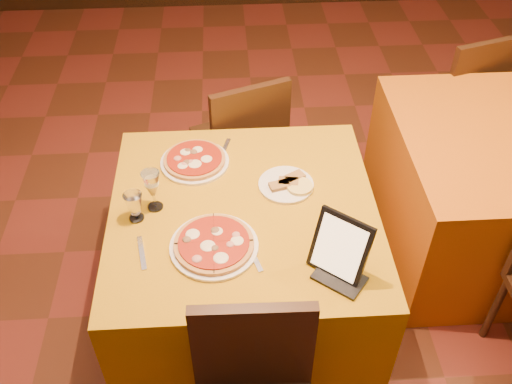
{
  "coord_description": "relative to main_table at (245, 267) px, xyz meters",
  "views": [
    {
      "loc": [
        -0.19,
        -1.71,
        2.39
      ],
      "look_at": [
        -0.09,
        -0.06,
        0.86
      ],
      "focal_mm": 40.0,
      "sensor_mm": 36.0,
      "label": 1
    }
  ],
  "objects": [
    {
      "name": "water_glass",
      "position": [
        -0.43,
        -0.03,
        0.44
      ],
      "size": [
        0.08,
        0.08,
        0.13
      ],
      "primitive_type": null,
      "rotation": [
        0.0,
        0.0,
        0.34
      ],
      "color": "white",
      "rests_on": "main_table"
    },
    {
      "name": "tablet",
      "position": [
        0.33,
        -0.33,
        0.49
      ],
      "size": [
        0.23,
        0.21,
        0.24
      ],
      "primitive_type": "cube",
      "rotation": [
        -0.35,
        0.0,
        -0.67
      ],
      "color": "black",
      "rests_on": "main_table"
    },
    {
      "name": "cutlet_dish",
      "position": [
        0.19,
        0.13,
        0.39
      ],
      "size": [
        0.24,
        0.24,
        0.03
      ],
      "rotation": [
        0.0,
        0.0,
        0.16
      ],
      "color": "white",
      "rests_on": "main_table"
    },
    {
      "name": "wine_glass",
      "position": [
        -0.36,
        0.03,
        0.47
      ],
      "size": [
        0.07,
        0.07,
        0.19
      ],
      "primitive_type": null,
      "rotation": [
        0.0,
        0.0,
        -0.02
      ],
      "color": "#EBDB85",
      "rests_on": "main_table"
    },
    {
      "name": "chair_main_far",
      "position": [
        0.0,
        0.84,
        0.08
      ],
      "size": [
        0.6,
        0.6,
        0.91
      ],
      "primitive_type": null,
      "rotation": [
        0.0,
        0.0,
        3.49
      ],
      "color": "black",
      "rests_on": "floor"
    },
    {
      "name": "pizza_near",
      "position": [
        -0.12,
        -0.2,
        0.39
      ],
      "size": [
        0.34,
        0.34,
        0.03
      ],
      "rotation": [
        0.0,
        0.0,
        -0.15
      ],
      "color": "white",
      "rests_on": "main_table"
    },
    {
      "name": "main_table",
      "position": [
        0.0,
        0.0,
        0.0
      ],
      "size": [
        1.1,
        1.1,
        0.75
      ],
      "primitive_type": "cube",
      "color": "#BD860C",
      "rests_on": "floor"
    },
    {
      "name": "floor",
      "position": [
        0.14,
        0.04,
        -0.38
      ],
      "size": [
        6.0,
        7.0,
        0.01
      ],
      "primitive_type": "cube",
      "color": "#5E2D19",
      "rests_on": "ground"
    },
    {
      "name": "fork_near",
      "position": [
        -0.4,
        -0.22,
        0.38
      ],
      "size": [
        0.05,
        0.17,
        0.01
      ],
      "primitive_type": "cube",
      "rotation": [
        0.0,
        0.0,
        1.77
      ],
      "color": "silver",
      "rests_on": "main_table"
    },
    {
      "name": "knife",
      "position": [
        0.02,
        -0.22,
        0.38
      ],
      "size": [
        0.09,
        0.23,
        0.01
      ],
      "primitive_type": "cube",
      "rotation": [
        0.0,
        0.0,
        1.86
      ],
      "color": "silver",
      "rests_on": "main_table"
    },
    {
      "name": "pizza_far",
      "position": [
        -0.2,
        0.3,
        0.39
      ],
      "size": [
        0.31,
        0.31,
        0.03
      ],
      "rotation": [
        0.0,
        0.0,
        -0.32
      ],
      "color": "white",
      "rests_on": "main_table"
    },
    {
      "name": "side_table",
      "position": [
        1.32,
        0.43,
        0.0
      ],
      "size": [
        1.1,
        1.1,
        0.75
      ],
      "primitive_type": "cube",
      "color": "#C05C0C",
      "rests_on": "floor"
    },
    {
      "name": "fork_far",
      "position": [
        -0.07,
        0.39,
        0.38
      ],
      "size": [
        0.07,
        0.17,
        0.01
      ],
      "primitive_type": "cube",
      "rotation": [
        0.0,
        0.0,
        1.28
      ],
      "color": "#B2B2B9",
      "rests_on": "main_table"
    },
    {
      "name": "chair_side_far",
      "position": [
        1.32,
        1.21,
        0.08
      ],
      "size": [
        0.46,
        0.46,
        0.91
      ],
      "primitive_type": null,
      "rotation": [
        0.0,
        0.0,
        3.44
      ],
      "color": "black",
      "rests_on": "floor"
    }
  ]
}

